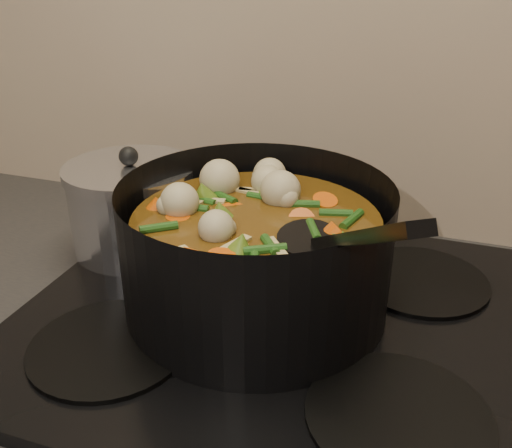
% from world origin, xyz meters
% --- Properties ---
extents(stovetop, '(0.62, 0.54, 0.03)m').
position_xyz_m(stovetop, '(0.00, 1.93, 0.92)').
color(stovetop, black).
rests_on(stovetop, counter).
extents(stockpot, '(0.42, 0.42, 0.24)m').
position_xyz_m(stockpot, '(-0.03, 1.94, 1.01)').
color(stockpot, black).
rests_on(stockpot, stovetop).
extents(saucepan, '(0.19, 0.19, 0.16)m').
position_xyz_m(saucepan, '(-0.25, 2.03, 1.00)').
color(saucepan, silver).
rests_on(saucepan, stovetop).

